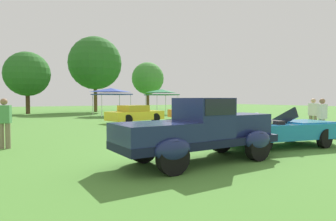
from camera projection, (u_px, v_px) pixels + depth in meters
ground_plane at (195, 157)px, 8.18m from camera, size 120.00×120.00×0.00m
feature_pickup_truck at (200, 129)px, 7.50m from camera, size 4.68×1.85×1.70m
neighbor_convertible at (281, 130)px, 9.97m from camera, size 4.36×2.52×1.40m
show_car_yellow at (135, 114)px, 19.85m from camera, size 4.28×2.48×1.22m
show_car_orange at (195, 112)px, 23.09m from camera, size 4.42×2.51×1.22m
spectator_near_truck at (313, 115)px, 13.71m from camera, size 0.33×0.45×1.69m
spectator_between_cars at (322, 117)px, 11.65m from camera, size 0.42×0.47×1.69m
spectator_by_row at (193, 110)px, 19.73m from camera, size 0.30×0.43×1.69m
spectator_far_side at (4, 122)px, 9.49m from camera, size 0.46×0.37×1.69m
canopy_tent_center_field at (111, 91)px, 27.53m from camera, size 3.16×3.16×2.71m
canopy_tent_right_field at (162, 92)px, 30.71m from camera, size 2.84×2.84×2.71m
treeline_center at (27, 74)px, 31.04m from camera, size 4.85×4.85×6.82m
treeline_mid_right at (95, 63)px, 36.08m from camera, size 6.70×6.70×9.55m
treeline_far_right at (148, 78)px, 42.59m from camera, size 4.81×4.81×7.14m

